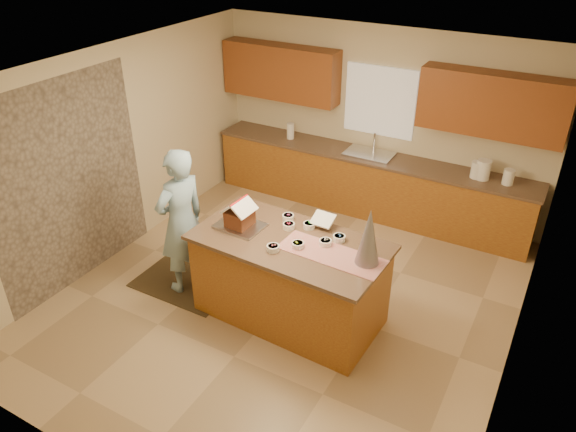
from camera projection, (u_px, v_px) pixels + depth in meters
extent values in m
plane|color=tan|center=(287.00, 297.00, 6.56)|extent=(5.50, 5.50, 0.00)
plane|color=silver|center=(287.00, 74.00, 5.21)|extent=(5.50, 5.50, 0.00)
plane|color=beige|center=(379.00, 121.00, 7.96)|extent=(5.50, 5.50, 0.00)
plane|color=beige|center=(95.00, 361.00, 3.81)|extent=(5.50, 5.50, 0.00)
plane|color=beige|center=(116.00, 153.00, 6.94)|extent=(5.50, 5.50, 0.00)
plane|color=beige|center=(533.00, 263.00, 4.83)|extent=(5.50, 5.50, 0.00)
plane|color=gray|center=(69.00, 185.00, 6.38)|extent=(0.00, 2.50, 2.50)
cube|color=white|center=(380.00, 101.00, 7.79)|extent=(1.05, 0.03, 1.00)
cube|color=#9A651F|center=(367.00, 184.00, 8.19)|extent=(4.80, 0.60, 0.88)
cube|color=brown|center=(369.00, 156.00, 7.96)|extent=(4.85, 0.63, 0.04)
cube|color=brown|center=(281.00, 72.00, 8.20)|extent=(1.85, 0.35, 0.80)
cube|color=brown|center=(493.00, 105.00, 6.90)|extent=(1.85, 0.35, 0.80)
cube|color=silver|center=(369.00, 157.00, 7.97)|extent=(0.70, 0.45, 0.12)
cylinder|color=silver|center=(374.00, 142.00, 8.02)|extent=(0.03, 0.03, 0.28)
cube|color=#9A651F|center=(290.00, 281.00, 6.04)|extent=(2.04, 1.09, 0.98)
cube|color=brown|center=(290.00, 242.00, 5.78)|extent=(2.13, 1.18, 0.04)
cube|color=#9F0E0B|center=(331.00, 254.00, 5.54)|extent=(1.13, 0.45, 0.01)
cube|color=silver|center=(240.00, 226.00, 6.00)|extent=(0.53, 0.40, 0.03)
cube|color=white|center=(323.00, 219.00, 5.95)|extent=(0.25, 0.20, 0.10)
cone|color=#A0A2AC|center=(369.00, 237.00, 5.26)|extent=(0.26, 0.26, 0.61)
cube|color=black|center=(185.00, 283.00, 6.79)|extent=(1.22, 0.80, 0.01)
imported|color=#8BAFC6|center=(181.00, 222.00, 6.31)|extent=(0.57, 0.74, 1.81)
cylinder|color=white|center=(477.00, 170.00, 7.25)|extent=(0.16, 0.16, 0.23)
cylinder|color=white|center=(483.00, 170.00, 7.21)|extent=(0.18, 0.18, 0.27)
cylinder|color=white|center=(508.00, 177.00, 7.09)|extent=(0.14, 0.14, 0.21)
cylinder|color=white|center=(291.00, 131.00, 8.44)|extent=(0.11, 0.11, 0.25)
cube|color=brown|center=(240.00, 218.00, 5.95)|extent=(0.26, 0.28, 0.18)
cube|color=white|center=(234.00, 204.00, 5.91)|extent=(0.18, 0.32, 0.14)
cube|color=white|center=(244.00, 208.00, 5.84)|extent=(0.18, 0.32, 0.14)
cylinder|color=red|center=(239.00, 201.00, 5.84)|extent=(0.04, 0.31, 0.02)
cylinder|color=green|center=(309.00, 225.00, 5.98)|extent=(0.13, 0.13, 0.06)
cylinder|color=#CB234B|center=(289.00, 226.00, 5.97)|extent=(0.13, 0.13, 0.06)
cylinder|color=#E46C83|center=(273.00, 248.00, 5.59)|extent=(0.13, 0.13, 0.06)
cylinder|color=#2F5FB3|center=(339.00, 238.00, 5.75)|extent=(0.13, 0.13, 0.06)
cylinder|color=#A13570|center=(288.00, 217.00, 6.13)|extent=(0.13, 0.13, 0.06)
cylinder|color=silver|center=(325.00, 243.00, 5.68)|extent=(0.13, 0.13, 0.06)
cylinder|color=#CDFF28|center=(298.00, 245.00, 5.64)|extent=(0.13, 0.13, 0.06)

